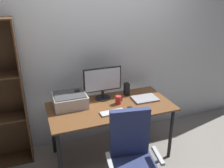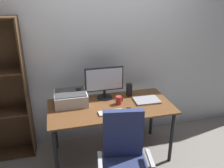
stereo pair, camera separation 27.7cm
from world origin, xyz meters
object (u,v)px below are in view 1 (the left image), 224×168
(monitor, at_px, (103,81))
(printer, at_px, (70,100))
(coffee_mug, at_px, (118,100))
(laptop, at_px, (145,99))
(keyboard, at_px, (113,112))
(mouse, at_px, (130,109))
(office_chair, at_px, (132,165))
(speaker_right, at_px, (127,89))
(speaker_left, at_px, (77,97))
(desk, at_px, (111,112))

(monitor, bearing_deg, printer, -172.55)
(coffee_mug, distance_m, laptop, 0.37)
(monitor, relative_size, printer, 1.25)
(keyboard, xyz_separation_m, coffee_mug, (0.15, 0.20, 0.04))
(mouse, relative_size, laptop, 0.30)
(keyboard, height_order, office_chair, office_chair)
(laptop, height_order, speaker_right, speaker_right)
(laptop, relative_size, speaker_right, 1.88)
(keyboard, bearing_deg, office_chair, -91.45)
(keyboard, height_order, speaker_left, speaker_left)
(speaker_left, xyz_separation_m, office_chair, (0.32, -0.98, -0.37))
(desk, xyz_separation_m, monitor, (-0.03, 0.23, 0.32))
(keyboard, height_order, mouse, mouse)
(mouse, bearing_deg, monitor, 131.58)
(monitor, xyz_separation_m, keyboard, (-0.02, -0.41, -0.23))
(monitor, bearing_deg, speaker_left, -178.65)
(keyboard, relative_size, speaker_left, 1.71)
(coffee_mug, xyz_separation_m, office_chair, (-0.16, -0.77, -0.33))
(desk, relative_size, laptop, 4.79)
(monitor, xyz_separation_m, printer, (-0.44, -0.06, -0.16))
(monitor, relative_size, laptop, 1.56)
(laptop, distance_m, printer, 0.97)
(laptop, bearing_deg, office_chair, -123.05)
(printer, bearing_deg, monitor, 7.45)
(monitor, relative_size, coffee_mug, 4.75)
(speaker_right, distance_m, printer, 0.78)
(office_chair, bearing_deg, laptop, 64.57)
(monitor, distance_m, mouse, 0.52)
(coffee_mug, distance_m, speaker_right, 0.29)
(monitor, relative_size, speaker_left, 2.93)
(mouse, distance_m, laptop, 0.37)
(mouse, xyz_separation_m, speaker_left, (-0.54, 0.42, 0.07))
(coffee_mug, bearing_deg, keyboard, -127.13)
(office_chair, bearing_deg, speaker_right, 79.05)
(desk, distance_m, monitor, 0.40)
(keyboard, relative_size, printer, 0.72)
(speaker_left, distance_m, printer, 0.12)
(speaker_right, height_order, printer, speaker_right)
(monitor, height_order, laptop, monitor)
(keyboard, distance_m, office_chair, 0.64)
(laptop, distance_m, speaker_left, 0.87)
(desk, distance_m, laptop, 0.49)
(keyboard, distance_m, coffee_mug, 0.25)
(coffee_mug, height_order, office_chair, office_chair)
(speaker_left, relative_size, printer, 0.42)
(desk, bearing_deg, mouse, -49.17)
(desk, height_order, laptop, laptop)
(coffee_mug, relative_size, speaker_right, 0.62)
(mouse, bearing_deg, printer, 166.78)
(printer, xyz_separation_m, office_chair, (0.42, -0.93, -0.36))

